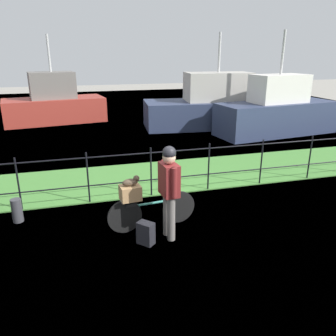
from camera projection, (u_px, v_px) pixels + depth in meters
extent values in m
plane|color=gray|center=(211.00, 233.00, 6.17)|extent=(60.00, 60.00, 0.00)
cube|color=#478438|center=(167.00, 176.00, 8.97)|extent=(27.00, 2.40, 0.03)
plane|color=#60849E|center=(129.00, 128.00, 14.69)|extent=(30.00, 30.00, 0.00)
cylinder|color=black|center=(18.00, 185.00, 6.84)|extent=(0.04, 0.04, 1.15)
cylinder|color=black|center=(88.00, 178.00, 7.19)|extent=(0.04, 0.04, 1.15)
cylinder|color=black|center=(151.00, 173.00, 7.54)|extent=(0.04, 0.04, 1.15)
cylinder|color=black|center=(209.00, 167.00, 7.89)|extent=(0.04, 0.04, 1.15)
cylinder|color=black|center=(261.00, 162.00, 8.24)|extent=(0.04, 0.04, 1.15)
cylinder|color=black|center=(310.00, 158.00, 8.58)|extent=(0.04, 0.04, 1.15)
cylinder|color=black|center=(180.00, 177.00, 7.77)|extent=(18.00, 0.03, 0.03)
cylinder|color=black|center=(181.00, 151.00, 7.56)|extent=(18.00, 0.03, 0.03)
cylinder|color=black|center=(179.00, 207.00, 6.45)|extent=(0.64, 0.11, 0.64)
cylinder|color=black|center=(125.00, 217.00, 6.08)|extent=(0.64, 0.11, 0.64)
cylinder|color=#337F70|center=(152.00, 203.00, 6.21)|extent=(0.83, 0.13, 0.04)
cube|color=black|center=(131.00, 205.00, 6.05)|extent=(0.21, 0.11, 0.06)
cube|color=slate|center=(131.00, 200.00, 6.02)|extent=(0.38, 0.20, 0.02)
cube|color=#A87F51|center=(130.00, 193.00, 5.98)|extent=(0.39, 0.33, 0.26)
ellipsoid|color=#4C3D2D|center=(130.00, 182.00, 5.91)|extent=(0.29, 0.17, 0.13)
sphere|color=#4C3D2D|center=(136.00, 178.00, 5.93)|extent=(0.11, 0.11, 0.11)
cylinder|color=slate|center=(167.00, 214.00, 5.98)|extent=(0.14, 0.14, 0.82)
cylinder|color=slate|center=(171.00, 219.00, 5.81)|extent=(0.14, 0.14, 0.82)
cube|color=maroon|center=(169.00, 180.00, 5.67)|extent=(0.30, 0.43, 0.56)
cylinder|color=maroon|center=(164.00, 174.00, 5.85)|extent=(0.10, 0.10, 0.50)
cylinder|color=maroon|center=(174.00, 182.00, 5.47)|extent=(0.10, 0.10, 0.50)
sphere|color=tan|center=(169.00, 157.00, 5.54)|extent=(0.22, 0.22, 0.22)
sphere|color=black|center=(169.00, 153.00, 5.52)|extent=(0.23, 0.23, 0.23)
cube|color=black|center=(146.00, 233.00, 5.75)|extent=(0.32, 0.33, 0.40)
cylinder|color=#38383D|center=(17.00, 210.00, 6.50)|extent=(0.20, 0.20, 0.47)
cube|color=#2D3856|center=(217.00, 113.00, 14.84)|extent=(6.46, 2.71, 1.13)
cube|color=#B7B2A8|center=(218.00, 87.00, 14.46)|extent=(2.90, 1.73, 1.19)
cylinder|color=#B2B2B2|center=(219.00, 52.00, 14.01)|extent=(0.10, 0.10, 1.60)
cube|color=#9E3328|center=(55.00, 110.00, 15.73)|extent=(4.72, 2.62, 1.11)
cube|color=slate|center=(52.00, 85.00, 15.36)|extent=(2.16, 1.64, 1.18)
cylinder|color=#B2B2B2|center=(49.00, 53.00, 14.91)|extent=(0.10, 0.10, 1.60)
cube|color=#2D3856|center=(276.00, 118.00, 13.43)|extent=(5.08, 2.30, 1.26)
cube|color=silver|center=(279.00, 89.00, 13.05)|extent=(2.29, 1.45, 1.06)
cylinder|color=#B2B2B2|center=(283.00, 52.00, 12.62)|extent=(0.10, 0.10, 1.60)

